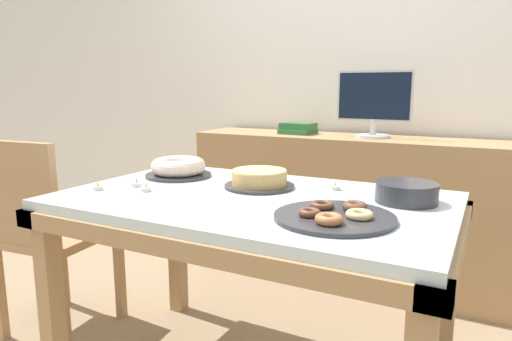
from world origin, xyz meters
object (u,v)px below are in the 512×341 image
(computer_monitor, at_px, (374,104))
(tealight_left_edge, at_px, (335,187))
(tealight_right_edge, at_px, (146,189))
(tealight_centre, at_px, (382,185))
(book_stack, at_px, (298,129))
(tealight_near_front, at_px, (98,188))
(cake_golden_bundt, at_px, (178,168))
(cake_chocolate_round, at_px, (259,179))
(plate_stack, at_px, (407,192))
(chair, at_px, (45,229))
(pastry_platter, at_px, (335,216))
(tealight_near_cakes, at_px, (137,184))

(computer_monitor, distance_m, tealight_left_edge, 1.01)
(tealight_right_edge, relative_size, tealight_centre, 1.00)
(book_stack, distance_m, tealight_near_front, 1.42)
(cake_golden_bundt, xyz_separation_m, tealight_near_front, (-0.11, -0.36, -0.03))
(computer_monitor, height_order, tealight_right_edge, computer_monitor)
(cake_chocolate_round, bearing_deg, tealight_left_edge, 19.15)
(cake_golden_bundt, xyz_separation_m, plate_stack, (0.98, -0.01, -0.00))
(plate_stack, height_order, tealight_right_edge, plate_stack)
(cake_golden_bundt, bearing_deg, tealight_left_edge, 5.07)
(chair, relative_size, cake_chocolate_round, 3.40)
(chair, distance_m, tealight_right_edge, 0.68)
(tealight_left_edge, bearing_deg, cake_chocolate_round, -160.85)
(chair, bearing_deg, book_stack, 61.48)
(plate_stack, xyz_separation_m, tealight_right_edge, (-0.91, -0.29, -0.02))
(chair, xyz_separation_m, computer_monitor, (1.17, 1.30, 0.54))
(plate_stack, xyz_separation_m, tealight_near_front, (-1.09, -0.35, -0.02))
(book_stack, height_order, tealight_left_edge, book_stack)
(book_stack, xyz_separation_m, cake_golden_bundt, (-0.15, -1.03, -0.10))
(pastry_platter, relative_size, tealight_near_cakes, 9.12)
(cake_chocolate_round, relative_size, tealight_centre, 6.92)
(book_stack, relative_size, cake_golden_bundt, 0.73)
(tealight_left_edge, bearing_deg, chair, -165.08)
(computer_monitor, xyz_separation_m, tealight_near_cakes, (-0.63, -1.27, -0.28))
(cake_golden_bundt, bearing_deg, book_stack, 81.92)
(tealight_right_edge, xyz_separation_m, tealight_near_cakes, (-0.09, 0.05, 0.00))
(cake_chocolate_round, bearing_deg, tealight_near_front, -148.11)
(chair, bearing_deg, pastry_platter, -2.03)
(computer_monitor, distance_m, tealight_right_edge, 1.45)
(tealight_near_cakes, bearing_deg, cake_chocolate_round, 26.11)
(cake_golden_bundt, bearing_deg, tealight_right_edge, -76.72)
(pastry_platter, bearing_deg, cake_golden_bundt, 158.59)
(tealight_right_edge, height_order, tealight_left_edge, same)
(cake_golden_bundt, distance_m, tealight_centre, 0.87)
(pastry_platter, xyz_separation_m, tealight_left_edge, (-0.12, 0.38, -0.00))
(book_stack, height_order, cake_golden_bundt, book_stack)
(tealight_left_edge, bearing_deg, pastry_platter, -72.06)
(computer_monitor, relative_size, tealight_near_cakes, 10.60)
(computer_monitor, distance_m, tealight_centre, 0.92)
(computer_monitor, height_order, plate_stack, computer_monitor)
(cake_golden_bundt, height_order, tealight_near_cakes, cake_golden_bundt)
(book_stack, bearing_deg, cake_chocolate_round, -75.48)
(pastry_platter, height_order, tealight_centre, pastry_platter)
(computer_monitor, xyz_separation_m, tealight_centre, (0.25, -0.84, -0.28))
(plate_stack, xyz_separation_m, tealight_near_cakes, (-0.99, -0.24, -0.02))
(cake_chocolate_round, distance_m, tealight_centre, 0.49)
(tealight_centre, bearing_deg, pastry_platter, -93.29)
(cake_golden_bundt, distance_m, tealight_near_cakes, 0.25)
(tealight_right_edge, bearing_deg, tealight_left_edge, 29.62)
(chair, height_order, computer_monitor, computer_monitor)
(cake_golden_bundt, bearing_deg, cake_chocolate_round, -4.72)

